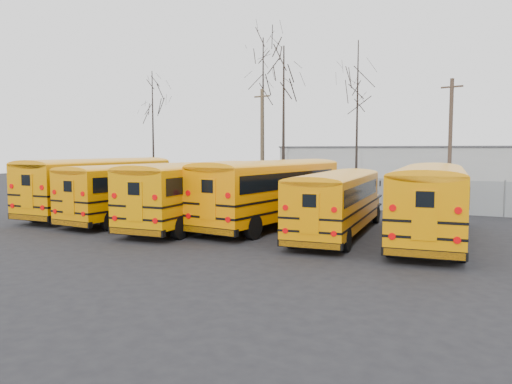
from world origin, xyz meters
The scene contains 15 objects.
ground centered at (0.00, 0.00, 0.00)m, with size 120.00×120.00×0.00m, color black.
fence centered at (0.00, 12.00, 1.00)m, with size 40.00×0.04×2.00m, color gray.
distant_building centered at (2.00, 32.00, 2.00)m, with size 22.00×8.00×4.00m, color #ADAEA9.
bus_a centered at (-8.88, 2.57, 1.95)m, with size 3.17×12.02×3.34m.
bus_b centered at (-5.29, 1.87, 1.81)m, with size 3.15×11.14×3.08m.
bus_c centered at (-1.61, 1.46, 1.88)m, with size 3.46×11.62×3.21m.
bus_d centered at (1.78, 3.17, 1.95)m, with size 3.87×12.08×3.33m.
bus_e centered at (5.51, 1.77, 1.69)m, with size 3.31×10.46×2.88m.
bus_f centered at (9.30, 2.28, 1.88)m, with size 3.77×11.65×3.21m.
utility_pole_left centered at (-5.25, 16.17, 4.37)m, with size 1.50×0.45×8.50m.
utility_pole_right centered at (8.41, 18.36, 4.48)m, with size 1.52×0.56×8.72m.
tree_0 centered at (-14.76, 14.66, 5.17)m, with size 0.26×0.26×10.33m, color black.
tree_1 centered at (-5.61, 17.10, 6.32)m, with size 0.26×0.26×12.65m, color black.
tree_2 centered at (-2.30, 13.65, 5.54)m, with size 0.26×0.26×11.08m, color black.
tree_3 centered at (2.05, 17.19, 5.86)m, with size 0.26×0.26×11.73m, color black.
Camera 1 is at (12.13, -19.16, 3.79)m, focal length 35.00 mm.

